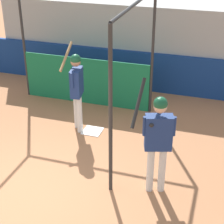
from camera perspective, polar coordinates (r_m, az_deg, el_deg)
ground_plane at (r=7.18m, az=-13.47°, el=-12.32°), size 60.00×60.00×0.00m
outfield_wall at (r=11.15m, az=-0.09°, el=6.75°), size 24.00×0.12×1.15m
bleacher_section at (r=12.10m, az=1.77°, el=11.57°), size 7.05×2.40×2.43m
batting_cage at (r=9.28m, az=-5.55°, el=7.11°), size 3.61×3.41×3.15m
home_plate at (r=8.92m, az=-3.00°, el=-2.90°), size 0.44×0.44×0.02m
player_batter at (r=8.53m, az=-5.44°, el=4.15°), size 0.51×0.87×1.99m
player_waiting at (r=6.50m, az=7.00°, el=-3.60°), size 0.71×0.55×2.17m
baseball at (r=9.81m, az=-4.77°, el=0.21°), size 0.07×0.07×0.07m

